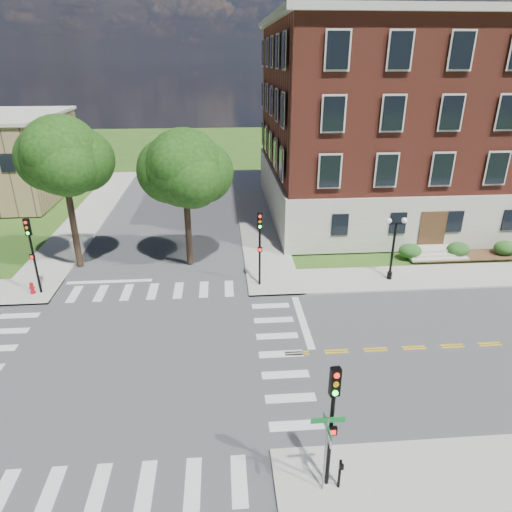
{
  "coord_description": "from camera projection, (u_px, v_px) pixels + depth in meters",
  "views": [
    {
      "loc": [
        4.49,
        -18.61,
        13.51
      ],
      "look_at": [
        6.34,
        4.96,
        3.2
      ],
      "focal_mm": 32.0,
      "sensor_mm": 36.0,
      "label": 1
    }
  ],
  "objects": [
    {
      "name": "ground",
      "position": [
        134.0,
        361.0,
        22.08
      ],
      "size": [
        160.0,
        160.0,
        0.0
      ],
      "primitive_type": "plane",
      "color": "#2E5618",
      "rests_on": "ground"
    },
    {
      "name": "road_ew",
      "position": [
        134.0,
        361.0,
        22.08
      ],
      "size": [
        90.0,
        12.0,
        0.01
      ],
      "primitive_type": "cube",
      "color": "#3D3D3F",
      "rests_on": "ground"
    },
    {
      "name": "road_ns",
      "position": [
        134.0,
        361.0,
        22.08
      ],
      "size": [
        12.0,
        90.0,
        0.01
      ],
      "primitive_type": "cube",
      "color": "#3D3D3F",
      "rests_on": "ground"
    },
    {
      "name": "sidewalk_ne",
      "position": [
        356.0,
        237.0,
        37.21
      ],
      "size": [
        34.0,
        34.0,
        0.12
      ],
      "color": "#9E9B93",
      "rests_on": "ground"
    },
    {
      "name": "crosswalk_east",
      "position": [
        281.0,
        354.0,
        22.6
      ],
      "size": [
        2.2,
        10.2,
        0.02
      ],
      "primitive_type": null,
      "color": "silver",
      "rests_on": "ground"
    },
    {
      "name": "stop_bar_east",
      "position": [
        303.0,
        321.0,
        25.45
      ],
      "size": [
        0.4,
        5.5,
        0.0
      ],
      "primitive_type": "cube",
      "color": "silver",
      "rests_on": "ground"
    },
    {
      "name": "main_building",
      "position": [
        438.0,
        121.0,
        40.57
      ],
      "size": [
        30.6,
        22.4,
        16.5
      ],
      "color": "#B2AD9D",
      "rests_on": "ground"
    },
    {
      "name": "tree_c",
      "position": [
        62.0,
        156.0,
        28.95
      ],
      "size": [
        5.1,
        5.1,
        10.23
      ],
      "color": "black",
      "rests_on": "ground"
    },
    {
      "name": "tree_d",
      "position": [
        184.0,
        168.0,
        29.67
      ],
      "size": [
        5.15,
        5.15,
        9.37
      ],
      "color": "black",
      "rests_on": "ground"
    },
    {
      "name": "traffic_signal_se",
      "position": [
        332.0,
        414.0,
        14.4
      ],
      "size": [
        0.34,
        0.38,
        4.8
      ],
      "color": "black",
      "rests_on": "ground"
    },
    {
      "name": "traffic_signal_ne",
      "position": [
        260.0,
        240.0,
        28.1
      ],
      "size": [
        0.35,
        0.39,
        4.8
      ],
      "color": "black",
      "rests_on": "ground"
    },
    {
      "name": "traffic_signal_nw",
      "position": [
        31.0,
        247.0,
        27.09
      ],
      "size": [
        0.36,
        0.42,
        4.8
      ],
      "color": "black",
      "rests_on": "ground"
    },
    {
      "name": "twin_lamp_west",
      "position": [
        393.0,
        245.0,
        29.1
      ],
      "size": [
        1.36,
        0.36,
        4.23
      ],
      "color": "black",
      "rests_on": "ground"
    },
    {
      "name": "street_sign_pole",
      "position": [
        327.0,
        440.0,
        14.55
      ],
      "size": [
        1.1,
        1.1,
        3.1
      ],
      "color": "gray",
      "rests_on": "ground"
    },
    {
      "name": "push_button_post",
      "position": [
        340.0,
        473.0,
        15.2
      ],
      "size": [
        0.14,
        0.21,
        1.2
      ],
      "color": "black",
      "rests_on": "ground"
    },
    {
      "name": "fire_hydrant",
      "position": [
        32.0,
        288.0,
        28.07
      ],
      "size": [
        0.35,
        0.35,
        0.75
      ],
      "color": "maroon",
      "rests_on": "ground"
    }
  ]
}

